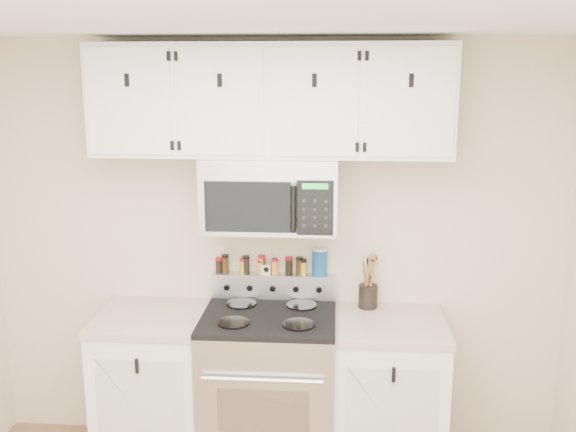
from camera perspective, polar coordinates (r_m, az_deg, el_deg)
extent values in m
cube|color=beige|center=(3.91, -1.26, -2.94)|extent=(3.50, 0.01, 2.50)
cube|color=white|center=(2.05, -6.34, 17.97)|extent=(3.50, 3.50, 0.01)
cube|color=#B7B7BA|center=(3.91, -1.67, -15.44)|extent=(0.76, 0.65, 0.92)
cube|color=black|center=(3.65, -2.20, -17.90)|extent=(0.50, 0.02, 0.40)
cube|color=black|center=(3.71, -1.72, -8.96)|extent=(0.76, 0.65, 0.03)
cube|color=#B7B7BA|center=(3.95, -1.30, -6.22)|extent=(0.76, 0.08, 0.15)
cylinder|color=black|center=(3.59, -4.87, -9.43)|extent=(0.18, 0.18, 0.01)
cylinder|color=black|center=(3.55, 0.96, -9.63)|extent=(0.18, 0.18, 0.01)
cylinder|color=black|center=(3.87, -4.17, -7.77)|extent=(0.18, 0.18, 0.01)
cylinder|color=black|center=(3.83, 1.22, -7.93)|extent=(0.18, 0.18, 0.01)
cube|color=white|center=(4.07, -11.69, -14.88)|extent=(0.62, 0.60, 0.88)
cube|color=tan|center=(3.88, -11.99, -8.84)|extent=(0.64, 0.62, 0.04)
cube|color=white|center=(3.94, 8.79, -15.70)|extent=(0.62, 0.60, 0.88)
cube|color=tan|center=(3.75, 9.03, -9.50)|extent=(0.64, 0.62, 0.04)
cube|color=#9E9EA3|center=(3.65, -1.57, 2.03)|extent=(0.76, 0.38, 0.42)
cube|color=#B7B7BA|center=(3.43, -1.92, 4.22)|extent=(0.73, 0.01, 0.08)
cube|color=black|center=(3.48, -3.61, 0.81)|extent=(0.47, 0.01, 0.28)
cube|color=black|center=(3.45, 2.42, 0.71)|extent=(0.20, 0.01, 0.30)
cylinder|color=black|center=(3.42, 0.48, 0.62)|extent=(0.03, 0.03, 0.26)
cube|color=white|center=(3.61, -1.58, 10.24)|extent=(2.00, 0.33, 0.62)
cube|color=white|center=(3.60, -14.00, 9.86)|extent=(0.46, 0.01, 0.57)
cube|color=black|center=(3.59, -14.14, 11.63)|extent=(0.02, 0.01, 0.07)
cube|color=white|center=(3.48, -6.03, 10.08)|extent=(0.46, 0.01, 0.57)
cube|color=black|center=(3.47, -6.10, 11.91)|extent=(0.03, 0.01, 0.07)
cube|color=white|center=(3.43, 2.35, 10.10)|extent=(0.46, 0.01, 0.57)
cube|color=black|center=(3.42, 2.37, 11.96)|extent=(0.03, 0.01, 0.07)
cube|color=white|center=(3.45, 10.82, 9.90)|extent=(0.46, 0.01, 0.57)
cube|color=black|center=(3.44, 10.91, 11.75)|extent=(0.02, 0.01, 0.07)
cylinder|color=black|center=(3.90, 7.12, -7.10)|extent=(0.11, 0.11, 0.14)
cylinder|color=brown|center=(3.87, 7.17, -5.60)|extent=(0.01, 0.01, 0.26)
cylinder|color=brown|center=(3.86, 7.46, -5.51)|extent=(0.01, 0.01, 0.28)
cylinder|color=brown|center=(3.88, 6.88, -5.68)|extent=(0.01, 0.01, 0.24)
cylinder|color=black|center=(3.89, 7.29, -5.58)|extent=(0.01, 0.01, 0.25)
cylinder|color=brown|center=(3.85, 7.04, -5.62)|extent=(0.01, 0.01, 0.27)
cube|color=silver|center=(3.92, -1.91, -4.74)|extent=(0.06, 0.05, 0.06)
cylinder|color=#144F8A|center=(3.88, 2.83, -4.16)|extent=(0.09, 0.09, 0.16)
cylinder|color=white|center=(3.86, 2.84, -2.96)|extent=(0.09, 0.09, 0.01)
cylinder|color=black|center=(3.96, -6.15, -4.49)|extent=(0.04, 0.04, 0.08)
cylinder|color=#A40D0C|center=(3.94, -6.17, -3.82)|extent=(0.04, 0.04, 0.02)
cylinder|color=#40240F|center=(3.95, -5.60, -4.38)|extent=(0.04, 0.04, 0.10)
cylinder|color=black|center=(3.93, -5.62, -3.58)|extent=(0.04, 0.04, 0.02)
cylinder|color=gold|center=(3.93, -4.02, -4.56)|extent=(0.04, 0.04, 0.08)
cylinder|color=#AA0D1F|center=(3.92, -4.03, -3.90)|extent=(0.04, 0.04, 0.02)
cylinder|color=black|center=(3.93, -3.76, -4.47)|extent=(0.04, 0.04, 0.09)
cylinder|color=black|center=(3.91, -3.77, -3.69)|extent=(0.04, 0.04, 0.02)
cylinder|color=gold|center=(3.92, -2.41, -4.66)|extent=(0.04, 0.04, 0.07)
cylinder|color=#AA0D10|center=(3.91, -2.41, -4.04)|extent=(0.04, 0.04, 0.02)
cylinder|color=yellow|center=(3.92, -2.35, -4.46)|extent=(0.04, 0.04, 0.10)
cylinder|color=#AA0D1E|center=(3.90, -2.36, -3.64)|extent=(0.04, 0.04, 0.02)
cylinder|color=#40250F|center=(3.92, -2.29, -4.51)|extent=(0.04, 0.04, 0.09)
cylinder|color=#9F0C14|center=(3.90, -2.30, -3.73)|extent=(0.04, 0.04, 0.02)
cylinder|color=orange|center=(3.91, -1.19, -4.61)|extent=(0.04, 0.04, 0.08)
cylinder|color=#A80C1F|center=(3.90, -1.20, -3.92)|extent=(0.04, 0.04, 0.02)
cylinder|color=black|center=(3.90, 0.07, -4.57)|extent=(0.04, 0.04, 0.09)
cylinder|color=#A80C16|center=(3.89, 0.07, -3.80)|extent=(0.05, 0.05, 0.02)
cylinder|color=#391F0D|center=(3.90, 1.01, -4.59)|extent=(0.04, 0.04, 0.09)
cylinder|color=black|center=(3.88, 1.01, -3.81)|extent=(0.04, 0.04, 0.02)
cylinder|color=gold|center=(3.90, 1.36, -4.68)|extent=(0.04, 0.04, 0.08)
cylinder|color=black|center=(3.89, 1.37, -4.00)|extent=(0.04, 0.04, 0.02)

